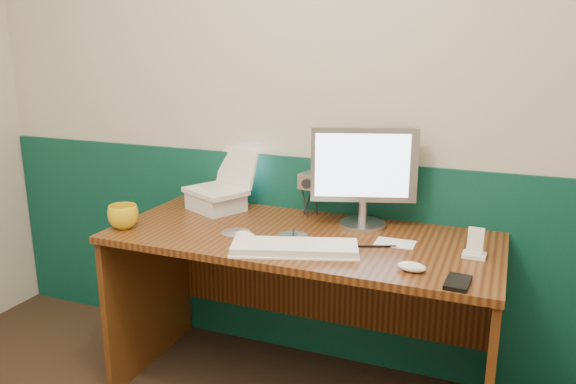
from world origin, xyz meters
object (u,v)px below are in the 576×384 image
at_px(mug, 123,217).
at_px(camcorder, 310,194).
at_px(monitor, 364,176).
at_px(desk, 301,317).
at_px(keyboard, 295,248).
at_px(laptop, 215,170).

distance_m(mug, camcorder, 0.83).
bearing_deg(monitor, desk, -153.20).
bearing_deg(desk, mug, -164.79).
bearing_deg(mug, keyboard, 0.38).
distance_m(monitor, mug, 1.04).
bearing_deg(monitor, keyboard, -129.83).
height_order(keyboard, camcorder, camcorder).
distance_m(desk, keyboard, 0.44).
bearing_deg(desk, monitor, 44.83).
height_order(laptop, keyboard, laptop).
xyz_separation_m(desk, monitor, (0.21, 0.20, 0.60)).
height_order(desk, keyboard, keyboard).
xyz_separation_m(monitor, mug, (-0.95, -0.41, -0.17)).
height_order(monitor, mug, monitor).
relative_size(monitor, mug, 3.47).
xyz_separation_m(desk, mug, (-0.74, -0.20, 0.43)).
bearing_deg(laptop, mug, -94.56).
relative_size(desk, mug, 12.47).
bearing_deg(laptop, desk, 6.02).
bearing_deg(desk, keyboard, -77.02).
xyz_separation_m(monitor, camcorder, (-0.27, 0.07, -0.12)).
bearing_deg(keyboard, monitor, 50.17).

